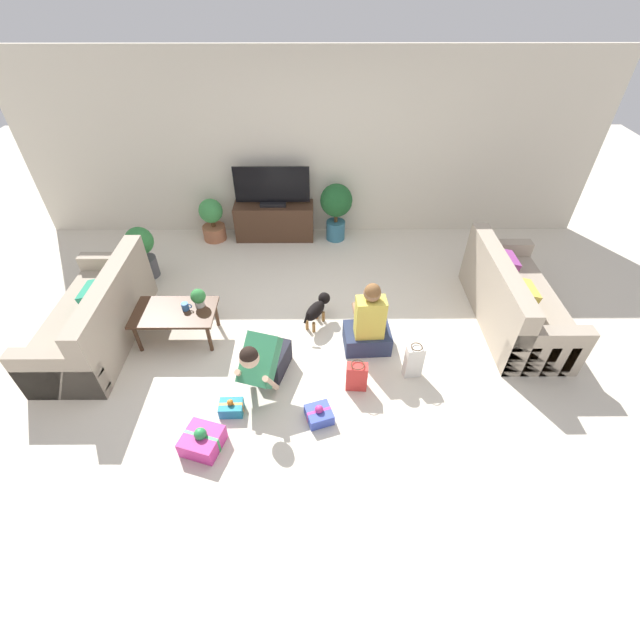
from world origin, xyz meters
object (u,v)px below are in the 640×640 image
(gift_box_c, at_px, (202,441))
(tabletop_plant, at_px, (198,297))
(potted_plant_back_left, at_px, (212,219))
(gift_bag_a, at_px, (414,361))
(person_kneeling, at_px, (264,360))
(potted_plant_corner_left, at_px, (142,250))
(gift_box_a, at_px, (319,414))
(person_sitting, at_px, (368,326))
(sofa_right, at_px, (513,301))
(coffee_table, at_px, (175,314))
(tv, at_px, (272,189))
(tv_console, at_px, (275,221))
(gift_bag_b, at_px, (357,376))
(dog, at_px, (317,308))
(gift_box_b, at_px, (231,408))
(potted_plant_back_right, at_px, (336,206))
(mug, at_px, (185,306))
(sofa_left, at_px, (97,319))

(gift_box_c, distance_m, tabletop_plant, 1.66)
(potted_plant_back_left, distance_m, gift_bag_a, 3.91)
(person_kneeling, bearing_deg, tabletop_plant, 151.63)
(potted_plant_corner_left, height_order, gift_box_a, potted_plant_corner_left)
(potted_plant_corner_left, distance_m, gift_box_c, 3.07)
(person_sitting, bearing_deg, sofa_right, -168.61)
(coffee_table, xyz_separation_m, tv, (0.96, 2.32, 0.45))
(tv, bearing_deg, sofa_right, -34.00)
(tv_console, height_order, potted_plant_back_left, potted_plant_back_left)
(coffee_table, height_order, potted_plant_back_left, potted_plant_back_left)
(potted_plant_back_left, relative_size, gift_bag_b, 1.89)
(sofa_right, bearing_deg, gift_bag_b, 118.67)
(potted_plant_back_left, xyz_separation_m, gift_box_c, (0.56, -3.76, -0.25))
(coffee_table, height_order, gift_box_c, coffee_table)
(dog, bearing_deg, gift_bag_a, 170.51)
(sofa_right, distance_m, gift_box_b, 3.50)
(gift_bag_b, bearing_deg, gift_box_c, -154.28)
(person_sitting, relative_size, tabletop_plant, 4.17)
(coffee_table, height_order, potted_plant_corner_left, potted_plant_corner_left)
(sofa_right, distance_m, gift_bag_b, 2.22)
(potted_plant_back_right, bearing_deg, gift_bag_b, -87.79)
(tv, bearing_deg, potted_plant_back_left, -177.00)
(coffee_table, bearing_deg, sofa_right, 4.14)
(potted_plant_corner_left, height_order, mug, potted_plant_corner_left)
(sofa_right, bearing_deg, person_sitting, 104.65)
(person_sitting, distance_m, tabletop_plant, 1.94)
(coffee_table, bearing_deg, potted_plant_back_right, 49.95)
(potted_plant_back_left, bearing_deg, gift_box_c, -81.53)
(gift_box_c, relative_size, gift_bag_a, 0.98)
(person_kneeling, bearing_deg, potted_plant_back_right, 91.19)
(potted_plant_corner_left, bearing_deg, person_sitting, -26.28)
(gift_box_a, distance_m, gift_box_c, 1.12)
(potted_plant_back_right, height_order, potted_plant_back_left, potted_plant_back_right)
(potted_plant_back_left, bearing_deg, potted_plant_back_right, 0.00)
(potted_plant_back_right, bearing_deg, gift_box_a, -94.52)
(gift_box_c, bearing_deg, tv, 84.08)
(potted_plant_corner_left, distance_m, gift_bag_b, 3.46)
(gift_box_b, height_order, gift_bag_b, gift_bag_b)
(mug, bearing_deg, gift_bag_b, -23.00)
(gift_box_b, xyz_separation_m, gift_bag_a, (1.88, 0.49, 0.14))
(sofa_left, xyz_separation_m, potted_plant_corner_left, (0.15, 1.28, 0.12))
(gift_box_b, bearing_deg, sofa_left, 146.89)
(potted_plant_back_left, height_order, person_sitting, person_sitting)
(gift_box_a, xyz_separation_m, mug, (-1.51, 1.21, 0.38))
(sofa_right, xyz_separation_m, gift_box_a, (-2.34, -1.46, -0.24))
(potted_plant_back_left, relative_size, gift_box_a, 2.18)
(tv, distance_m, tabletop_plant, 2.34)
(potted_plant_corner_left, height_order, person_sitting, person_sitting)
(potted_plant_back_right, bearing_deg, gift_bag_a, -75.68)
(person_sitting, distance_m, gift_box_c, 2.10)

